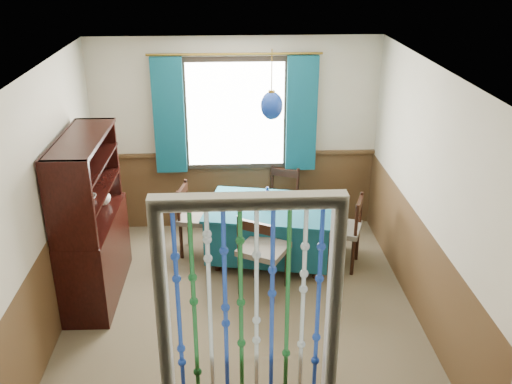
{
  "coord_description": "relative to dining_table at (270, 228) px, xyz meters",
  "views": [
    {
      "loc": [
        -0.11,
        -4.93,
        3.51
      ],
      "look_at": [
        0.19,
        0.68,
        1.05
      ],
      "focal_mm": 40.0,
      "sensor_mm": 36.0,
      "label": 1
    }
  ],
  "objects": [
    {
      "name": "vase_sideboard",
      "position": [
        -1.86,
        -0.24,
        0.58
      ],
      "size": [
        0.22,
        0.22,
        0.21
      ],
      "primitive_type": "imported",
      "rotation": [
        0.0,
        0.0,
        -0.1
      ],
      "color": "beige",
      "rests_on": "sideboard"
    },
    {
      "name": "vase_table",
      "position": [
        -0.03,
        0.08,
        0.38
      ],
      "size": [
        0.22,
        0.22,
        0.19
      ],
      "primitive_type": "imported",
      "rotation": [
        0.0,
        0.0,
        -0.23
      ],
      "color": "navy",
      "rests_on": "dining_table"
    },
    {
      "name": "dining_table",
      "position": [
        0.0,
        0.0,
        0.0
      ],
      "size": [
        1.63,
        1.28,
        0.7
      ],
      "rotation": [
        0.0,
        0.0,
        -0.2
      ],
      "color": "#104453",
      "rests_on": "floor"
    },
    {
      "name": "chair_left",
      "position": [
        -0.89,
        0.22,
        0.06
      ],
      "size": [
        0.49,
        0.51,
        0.88
      ],
      "rotation": [
        0.0,
        0.0,
        -1.78
      ],
      "color": "black",
      "rests_on": "floor"
    },
    {
      "name": "wall_left",
      "position": [
        -2.17,
        -1.05,
        0.84
      ],
      "size": [
        0.0,
        4.0,
        4.0
      ],
      "primitive_type": "plane",
      "rotation": [
        1.57,
        0.0,
        1.57
      ],
      "color": "beige",
      "rests_on": "ground"
    },
    {
      "name": "window",
      "position": [
        -0.37,
        0.9,
        1.14
      ],
      "size": [
        1.32,
        0.12,
        1.42
      ],
      "primitive_type": "cube",
      "color": "black",
      "rests_on": "wall_back"
    },
    {
      "name": "chair_right",
      "position": [
        0.85,
        -0.19,
        0.06
      ],
      "size": [
        0.54,
        0.56,
        0.89
      ],
      "rotation": [
        0.0,
        0.0,
        1.22
      ],
      "color": "black",
      "rests_on": "floor"
    },
    {
      "name": "pendant_lamp",
      "position": [
        -0.0,
        -0.0,
        1.49
      ],
      "size": [
        0.25,
        0.25,
        0.76
      ],
      "color": "olive",
      "rests_on": "ceiling"
    },
    {
      "name": "ceiling",
      "position": [
        -0.37,
        -1.05,
        2.09
      ],
      "size": [
        4.0,
        4.0,
        0.0
      ],
      "primitive_type": "plane",
      "rotation": [
        3.14,
        0.0,
        0.0
      ],
      "color": "silver",
      "rests_on": "ground"
    },
    {
      "name": "sideboard",
      "position": [
        -1.92,
        -0.61,
        0.2
      ],
      "size": [
        0.49,
        1.36,
        1.77
      ],
      "rotation": [
        0.0,
        0.0,
        -0.02
      ],
      "color": "black",
      "rests_on": "floor"
    },
    {
      "name": "wainscot_back",
      "position": [
        -0.37,
        0.93,
        0.09
      ],
      "size": [
        3.6,
        0.0,
        3.6
      ],
      "primitive_type": "plane",
      "rotation": [
        1.57,
        0.0,
        0.0
      ],
      "color": "#4C341C",
      "rests_on": "ground"
    },
    {
      "name": "wainscot_left",
      "position": [
        -2.16,
        -1.05,
        0.09
      ],
      "size": [
        0.0,
        4.0,
        4.0
      ],
      "primitive_type": "plane",
      "rotation": [
        1.57,
        0.0,
        1.57
      ],
      "color": "#4C341C",
      "rests_on": "ground"
    },
    {
      "name": "bowl_shelf",
      "position": [
        -1.86,
        -0.85,
        0.83
      ],
      "size": [
        0.2,
        0.2,
        0.05
      ],
      "primitive_type": "imported",
      "rotation": [
        0.0,
        0.0,
        0.04
      ],
      "color": "beige",
      "rests_on": "sideboard"
    },
    {
      "name": "wall_front",
      "position": [
        -0.37,
        -3.05,
        0.84
      ],
      "size": [
        3.6,
        0.0,
        3.6
      ],
      "primitive_type": "plane",
      "rotation": [
        -1.57,
        0.0,
        0.0
      ],
      "color": "beige",
      "rests_on": "ground"
    },
    {
      "name": "doorway",
      "position": [
        -0.37,
        -2.99,
        0.64
      ],
      "size": [
        1.16,
        0.12,
        2.18
      ],
      "primitive_type": null,
      "color": "silver",
      "rests_on": "ground"
    },
    {
      "name": "chair_near",
      "position": [
        -0.13,
        -0.7,
        0.09
      ],
      "size": [
        0.63,
        0.62,
        0.95
      ],
      "rotation": [
        0.0,
        0.0,
        -0.51
      ],
      "color": "black",
      "rests_on": "floor"
    },
    {
      "name": "floor",
      "position": [
        -0.37,
        -1.05,
        -0.41
      ],
      "size": [
        4.0,
        4.0,
        0.0
      ],
      "primitive_type": "plane",
      "color": "brown",
      "rests_on": "ground"
    },
    {
      "name": "wall_back",
      "position": [
        -0.37,
        0.95,
        0.84
      ],
      "size": [
        3.6,
        0.0,
        3.6
      ],
      "primitive_type": "plane",
      "rotation": [
        1.57,
        0.0,
        0.0
      ],
      "color": "beige",
      "rests_on": "ground"
    },
    {
      "name": "wainscot_right",
      "position": [
        1.41,
        -1.05,
        0.09
      ],
      "size": [
        0.0,
        4.0,
        4.0
      ],
      "primitive_type": "plane",
      "rotation": [
        1.57,
        0.0,
        -1.57
      ],
      "color": "#4C341C",
      "rests_on": "ground"
    },
    {
      "name": "chair_far",
      "position": [
        0.2,
        0.68,
        0.05
      ],
      "size": [
        0.55,
        0.54,
        0.87
      ],
      "rotation": [
        0.0,
        0.0,
        2.74
      ],
      "color": "black",
      "rests_on": "floor"
    },
    {
      "name": "wall_right",
      "position": [
        1.43,
        -1.05,
        0.84
      ],
      "size": [
        0.0,
        4.0,
        4.0
      ],
      "primitive_type": "plane",
      "rotation": [
        1.57,
        0.0,
        -1.57
      ],
      "color": "beige",
      "rests_on": "ground"
    }
  ]
}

